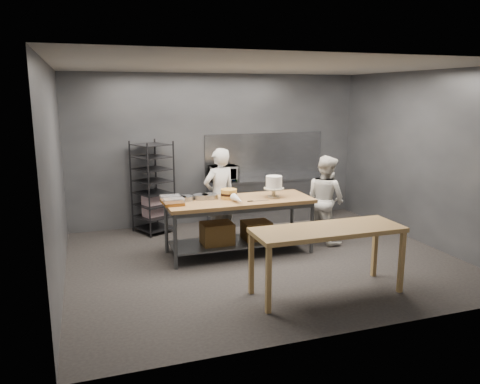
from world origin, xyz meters
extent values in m
plane|color=black|center=(0.00, 0.00, 0.00)|extent=(6.00, 6.00, 0.00)
cube|color=#4C4F54|center=(0.00, 2.50, 1.50)|extent=(6.00, 0.04, 3.00)
cube|color=olive|center=(-0.27, 0.42, 0.89)|extent=(2.40, 0.90, 0.06)
cube|color=#47494C|center=(-0.27, 0.42, 0.20)|extent=(2.25, 0.75, 0.03)
cylinder|color=#47494C|center=(-1.41, 0.03, 0.43)|extent=(0.06, 0.06, 0.86)
cylinder|color=#47494C|center=(-1.41, 0.81, 0.43)|extent=(0.06, 0.06, 0.86)
cylinder|color=#47494C|center=(0.87, 0.03, 0.43)|extent=(0.06, 0.06, 0.86)
cylinder|color=#47494C|center=(0.87, 0.81, 0.43)|extent=(0.06, 0.06, 0.86)
cube|color=brown|center=(-0.65, 0.39, 0.39)|extent=(0.50, 0.40, 0.35)
cube|color=brown|center=(0.04, 0.43, 0.36)|extent=(0.45, 0.38, 0.30)
cube|color=olive|center=(0.32, -1.46, 0.87)|extent=(2.00, 0.70, 0.06)
cube|color=olive|center=(-0.63, -1.76, 0.42)|extent=(0.06, 0.06, 0.84)
cube|color=olive|center=(-0.63, -1.16, 0.42)|extent=(0.06, 0.06, 0.84)
cube|color=olive|center=(1.27, -1.76, 0.42)|extent=(0.06, 0.06, 0.84)
cube|color=olive|center=(1.27, -1.16, 0.42)|extent=(0.06, 0.06, 0.84)
cube|color=slate|center=(1.00, 2.18, 0.88)|extent=(2.60, 0.60, 0.04)
cube|color=slate|center=(1.00, 2.18, 0.43)|extent=(2.56, 0.56, 0.86)
cube|color=slate|center=(1.00, 2.48, 1.35)|extent=(2.60, 0.02, 0.90)
cube|color=black|center=(-1.42, 2.10, 0.88)|extent=(0.82, 0.84, 1.75)
cube|color=silver|center=(-1.42, 2.10, 0.54)|extent=(0.45, 0.38, 0.45)
imported|color=silver|center=(-0.41, 1.06, 0.85)|extent=(0.71, 0.56, 1.69)
imported|color=white|center=(1.38, 0.51, 0.78)|extent=(0.79, 0.90, 1.56)
imported|color=black|center=(0.00, 2.18, 1.05)|extent=(0.54, 0.37, 0.30)
cylinder|color=#BAB094|center=(0.33, 0.37, 0.93)|extent=(0.20, 0.20, 0.02)
cylinder|color=#BAB094|center=(0.33, 0.37, 1.00)|extent=(0.06, 0.06, 0.12)
cylinder|color=#BAB094|center=(0.33, 0.37, 1.07)|extent=(0.34, 0.34, 0.02)
cylinder|color=white|center=(0.33, 0.37, 1.18)|extent=(0.27, 0.27, 0.20)
cylinder|color=gold|center=(-0.41, 0.50, 0.95)|extent=(0.26, 0.26, 0.06)
cylinder|color=black|center=(-0.41, 0.50, 1.00)|extent=(0.26, 0.26, 0.04)
cylinder|color=gold|center=(-0.41, 0.50, 1.05)|extent=(0.26, 0.26, 0.06)
cylinder|color=gray|center=(-1.11, 0.60, 0.96)|extent=(0.24, 0.24, 0.07)
cylinder|color=gray|center=(-0.86, 0.62, 0.96)|extent=(0.25, 0.25, 0.07)
cylinder|color=gray|center=(-1.24, 0.57, 0.96)|extent=(0.26, 0.26, 0.07)
cylinder|color=gray|center=(-0.71, 0.61, 0.96)|extent=(0.27, 0.27, 0.07)
cone|color=white|center=(-0.37, 0.16, 0.98)|extent=(0.14, 0.38, 0.12)
cube|color=slate|center=(0.02, 0.19, 0.92)|extent=(0.28, 0.02, 0.00)
cube|color=black|center=(-0.16, 0.19, 0.93)|extent=(0.09, 0.02, 0.02)
cube|color=#95591D|center=(-1.35, 0.32, 0.95)|extent=(0.30, 0.20, 0.05)
cube|color=silver|center=(-1.35, 0.32, 1.00)|extent=(0.31, 0.21, 0.06)
cube|color=#95591D|center=(-1.37, 0.56, 0.95)|extent=(0.30, 0.20, 0.05)
cube|color=silver|center=(-1.37, 0.56, 1.00)|extent=(0.31, 0.21, 0.06)
camera|label=1|loc=(-2.64, -6.63, 2.61)|focal=35.00mm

